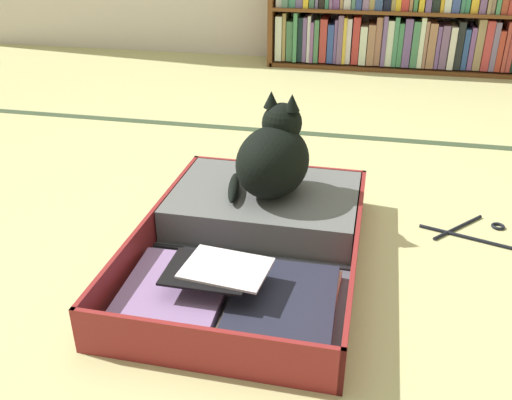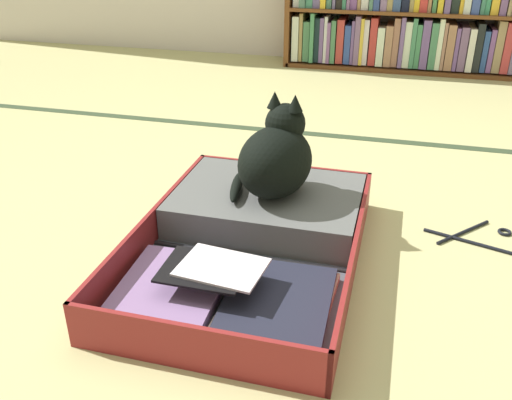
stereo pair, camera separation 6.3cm
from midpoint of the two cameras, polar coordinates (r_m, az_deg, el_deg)
ground_plane at (r=1.62m, az=3.03°, el=-5.24°), size 10.00×10.00×0.00m
tatami_border at (r=2.49m, az=6.69°, el=6.63°), size 4.80×0.05×0.00m
bookshelf at (r=3.64m, az=13.67°, el=18.06°), size 1.57×0.26×0.70m
open_suitcase at (r=1.62m, az=-1.16°, el=-3.31°), size 0.60×0.87×0.12m
black_cat at (r=1.64m, az=0.79°, el=4.34°), size 0.28×0.30×0.30m
clothes_hanger at (r=1.81m, az=22.25°, el=-3.58°), size 0.41×0.27×0.01m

